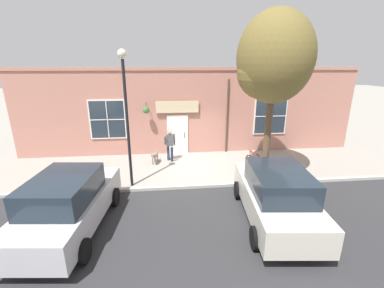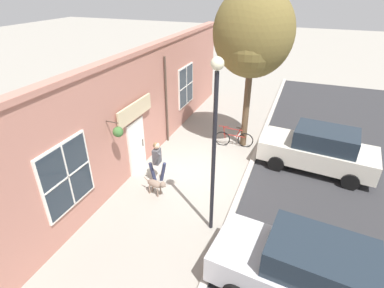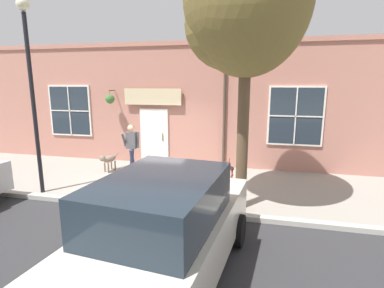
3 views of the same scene
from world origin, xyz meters
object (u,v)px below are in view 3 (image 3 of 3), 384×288
dog_on_leash (108,159)px  parked_car_mid_block (166,229)px  street_tree_by_curb (244,4)px  street_lamp (30,72)px  leaning_bicycle (231,186)px  pedestrian_walking (131,143)px

dog_on_leash → parked_car_mid_block: bearing=36.3°
street_tree_by_curb → street_lamp: 5.68m
parked_car_mid_block → street_tree_by_curb: bearing=165.1°
leaning_bicycle → street_lamp: size_ratio=0.33×
dog_on_leash → leaning_bicycle: bearing=69.6°
pedestrian_walking → dog_on_leash: (0.31, -0.75, -0.55)m
dog_on_leash → parked_car_mid_block: size_ratio=0.22×
leaning_bicycle → dog_on_leash: bearing=-110.4°
dog_on_leash → street_lamp: bearing=-20.2°
dog_on_leash → street_lamp: 3.79m
dog_on_leash → street_tree_by_curb: bearing=66.3°
pedestrian_walking → parked_car_mid_block: parked_car_mid_block is taller
leaning_bicycle → parked_car_mid_block: size_ratio=0.39×
street_tree_by_curb → parked_car_mid_block: (3.15, -0.84, -3.87)m
street_lamp → street_tree_by_curb: bearing=92.6°
leaning_bicycle → street_tree_by_curb: bearing=28.6°
pedestrian_walking → dog_on_leash: bearing=-67.4°
dog_on_leash → parked_car_mid_block: 6.45m
dog_on_leash → street_lamp: (2.29, -0.84, 2.91)m
pedestrian_walking → street_lamp: 3.86m
pedestrian_walking → leaning_bicycle: size_ratio=0.96×
street_tree_by_curb → leaning_bicycle: street_tree_by_curb is taller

